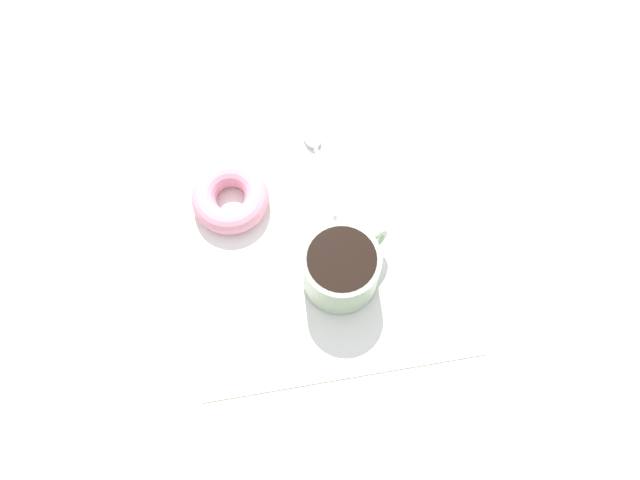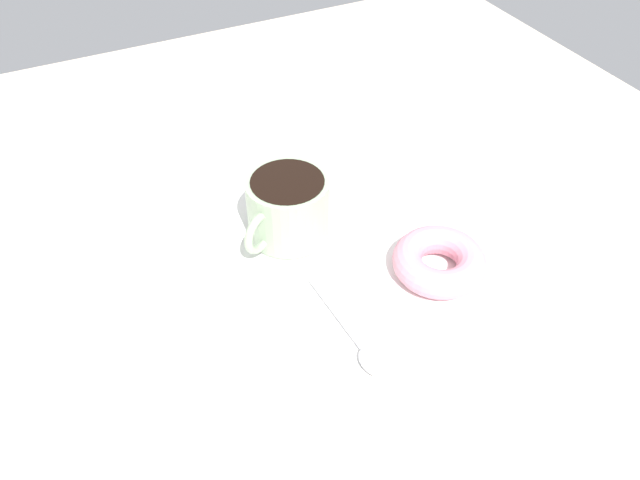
% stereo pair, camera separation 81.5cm
% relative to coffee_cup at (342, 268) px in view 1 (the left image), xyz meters
% --- Properties ---
extents(ground_plane, '(1.20, 1.20, 0.02)m').
position_rel_coffee_cup_xyz_m(ground_plane, '(0.05, 0.01, -0.05)').
color(ground_plane, beige).
extents(napkin, '(0.35, 0.35, 0.00)m').
position_rel_coffee_cup_xyz_m(napkin, '(0.05, 0.02, -0.04)').
color(napkin, white).
rests_on(napkin, ground_plane).
extents(coffee_cup, '(0.09, 0.11, 0.07)m').
position_rel_coffee_cup_xyz_m(coffee_cup, '(0.00, 0.00, 0.00)').
color(coffee_cup, '#9EB793').
rests_on(coffee_cup, napkin).
extents(donut, '(0.10, 0.10, 0.03)m').
position_rel_coffee_cup_xyz_m(donut, '(0.13, 0.12, -0.02)').
color(donut, pink).
rests_on(donut, napkin).
extents(spoon, '(0.14, 0.03, 0.01)m').
position_rel_coffee_cup_xyz_m(spoon, '(0.18, -0.01, -0.03)').
color(spoon, silver).
rests_on(spoon, napkin).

